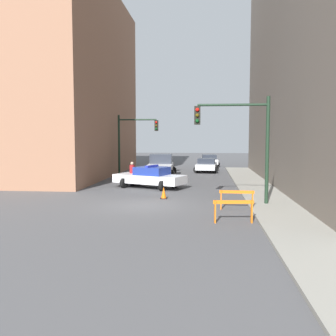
{
  "coord_description": "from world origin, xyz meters",
  "views": [
    {
      "loc": [
        2.94,
        -18.03,
        3.38
      ],
      "look_at": [
        0.36,
        7.28,
        1.25
      ],
      "focal_mm": 40.0,
      "sensor_mm": 36.0,
      "label": 1
    }
  ],
  "objects_px": {
    "white_truck": "(160,166)",
    "pedestrian_crossing": "(132,173)",
    "barrier_mid": "(237,197)",
    "traffic_light_near": "(243,134)",
    "parked_car_near": "(207,165)",
    "traffic_cone": "(164,193)",
    "traffic_light_far": "(132,136)",
    "police_car": "(150,177)",
    "parked_car_mid": "(209,160)",
    "barrier_front": "(233,207)"
  },
  "relations": [
    {
      "from": "police_car",
      "to": "pedestrian_crossing",
      "type": "bearing_deg",
      "value": 79.12
    },
    {
      "from": "parked_car_mid",
      "to": "traffic_light_near",
      "type": "bearing_deg",
      "value": -89.01
    },
    {
      "from": "traffic_light_far",
      "to": "police_car",
      "type": "distance_m",
      "value": 7.79
    },
    {
      "from": "traffic_cone",
      "to": "white_truck",
      "type": "bearing_deg",
      "value": 97.89
    },
    {
      "from": "traffic_light_near",
      "to": "barrier_mid",
      "type": "bearing_deg",
      "value": -107.26
    },
    {
      "from": "traffic_light_far",
      "to": "pedestrian_crossing",
      "type": "xyz_separation_m",
      "value": [
        1.2,
        -5.92,
        -2.54
      ]
    },
    {
      "from": "traffic_light_near",
      "to": "parked_car_near",
      "type": "xyz_separation_m",
      "value": [
        -1.73,
        17.47,
        -2.86
      ]
    },
    {
      "from": "pedestrian_crossing",
      "to": "barrier_mid",
      "type": "xyz_separation_m",
      "value": [
        6.48,
        -7.82,
        -0.24
      ]
    },
    {
      "from": "pedestrian_crossing",
      "to": "barrier_mid",
      "type": "height_order",
      "value": "pedestrian_crossing"
    },
    {
      "from": "parked_car_mid",
      "to": "police_car",
      "type": "bearing_deg",
      "value": -104.26
    },
    {
      "from": "parked_car_near",
      "to": "pedestrian_crossing",
      "type": "relative_size",
      "value": 2.66
    },
    {
      "from": "traffic_cone",
      "to": "traffic_light_far",
      "type": "bearing_deg",
      "value": 109.77
    },
    {
      "from": "parked_car_mid",
      "to": "barrier_mid",
      "type": "xyz_separation_m",
      "value": [
        1.06,
        -25.92,
        -0.06
      ]
    },
    {
      "from": "white_truck",
      "to": "barrier_front",
      "type": "xyz_separation_m",
      "value": [
        4.88,
        -16.38,
        -0.29
      ]
    },
    {
      "from": "barrier_front",
      "to": "traffic_cone",
      "type": "bearing_deg",
      "value": 121.74
    },
    {
      "from": "barrier_front",
      "to": "police_car",
      "type": "bearing_deg",
      "value": 116.25
    },
    {
      "from": "pedestrian_crossing",
      "to": "white_truck",
      "type": "bearing_deg",
      "value": -43.44
    },
    {
      "from": "traffic_light_far",
      "to": "parked_car_mid",
      "type": "bearing_deg",
      "value": 61.49
    },
    {
      "from": "traffic_light_far",
      "to": "barrier_mid",
      "type": "xyz_separation_m",
      "value": [
        7.67,
        -13.74,
        -2.78
      ]
    },
    {
      "from": "traffic_light_far",
      "to": "white_truck",
      "type": "height_order",
      "value": "traffic_light_far"
    },
    {
      "from": "barrier_front",
      "to": "traffic_cone",
      "type": "relative_size",
      "value": 2.43
    },
    {
      "from": "white_truck",
      "to": "parked_car_near",
      "type": "distance_m",
      "value": 6.3
    },
    {
      "from": "police_car",
      "to": "barrier_front",
      "type": "height_order",
      "value": "police_car"
    },
    {
      "from": "police_car",
      "to": "barrier_front",
      "type": "distance_m",
      "value": 10.74
    },
    {
      "from": "parked_car_mid",
      "to": "barrier_front",
      "type": "bearing_deg",
      "value": -90.86
    },
    {
      "from": "barrier_mid",
      "to": "white_truck",
      "type": "bearing_deg",
      "value": 110.95
    },
    {
      "from": "barrier_mid",
      "to": "traffic_cone",
      "type": "height_order",
      "value": "barrier_mid"
    },
    {
      "from": "barrier_mid",
      "to": "traffic_cone",
      "type": "relative_size",
      "value": 2.44
    },
    {
      "from": "parked_car_mid",
      "to": "barrier_mid",
      "type": "distance_m",
      "value": 25.95
    },
    {
      "from": "parked_car_mid",
      "to": "pedestrian_crossing",
      "type": "height_order",
      "value": "pedestrian_crossing"
    },
    {
      "from": "traffic_cone",
      "to": "traffic_light_near",
      "type": "bearing_deg",
      "value": -21.06
    },
    {
      "from": "police_car",
      "to": "barrier_mid",
      "type": "distance_m",
      "value": 8.58
    },
    {
      "from": "white_truck",
      "to": "barrier_front",
      "type": "height_order",
      "value": "white_truck"
    },
    {
      "from": "parked_car_near",
      "to": "parked_car_mid",
      "type": "height_order",
      "value": "same"
    },
    {
      "from": "traffic_light_near",
      "to": "parked_car_mid",
      "type": "bearing_deg",
      "value": 93.27
    },
    {
      "from": "traffic_light_near",
      "to": "parked_car_near",
      "type": "relative_size",
      "value": 1.18
    },
    {
      "from": "traffic_light_far",
      "to": "police_car",
      "type": "relative_size",
      "value": 1.03
    },
    {
      "from": "traffic_light_far",
      "to": "parked_car_near",
      "type": "bearing_deg",
      "value": 37.74
    },
    {
      "from": "traffic_light_far",
      "to": "white_truck",
      "type": "xyz_separation_m",
      "value": [
        2.45,
        -0.09,
        -2.49
      ]
    },
    {
      "from": "traffic_light_near",
      "to": "traffic_cone",
      "type": "xyz_separation_m",
      "value": [
        -4.07,
        1.57,
        -3.21
      ]
    },
    {
      "from": "traffic_light_far",
      "to": "parked_car_mid",
      "type": "distance_m",
      "value": 14.13
    },
    {
      "from": "traffic_light_near",
      "to": "parked_car_near",
      "type": "bearing_deg",
      "value": 95.64
    },
    {
      "from": "police_car",
      "to": "barrier_mid",
      "type": "bearing_deg",
      "value": -120.84
    },
    {
      "from": "barrier_front",
      "to": "traffic_light_far",
      "type": "bearing_deg",
      "value": 113.99
    },
    {
      "from": "police_car",
      "to": "traffic_light_near",
      "type": "bearing_deg",
      "value": -113.81
    },
    {
      "from": "white_truck",
      "to": "barrier_front",
      "type": "distance_m",
      "value": 17.1
    },
    {
      "from": "pedestrian_crossing",
      "to": "barrier_front",
      "type": "height_order",
      "value": "pedestrian_crossing"
    },
    {
      "from": "parked_car_near",
      "to": "traffic_cone",
      "type": "distance_m",
      "value": 16.08
    },
    {
      "from": "white_truck",
      "to": "pedestrian_crossing",
      "type": "distance_m",
      "value": 5.96
    },
    {
      "from": "pedestrian_crossing",
      "to": "barrier_mid",
      "type": "relative_size",
      "value": 1.04
    }
  ]
}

